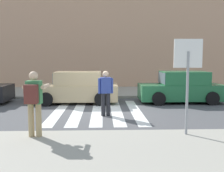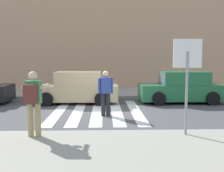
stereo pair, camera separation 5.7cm
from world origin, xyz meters
name	(u,v)px [view 2 (the right image)]	position (x,y,z in m)	size (l,w,h in m)	color
ground_plane	(97,112)	(0.00, 0.00, 0.00)	(120.00, 120.00, 0.00)	#4C4C4F
sidewalk_far	(100,92)	(0.00, 6.00, 0.07)	(60.00, 4.80, 0.14)	#9E998C
building_facade_far	(100,39)	(0.00, 10.40, 3.71)	(56.00, 4.00, 7.41)	tan
crosswalk_stripe_0	(59,111)	(-1.60, 0.20, 0.00)	(0.44, 5.20, 0.01)	silver
crosswalk_stripe_1	(78,111)	(-0.80, 0.20, 0.00)	(0.44, 5.20, 0.01)	silver
crosswalk_stripe_2	(97,111)	(0.00, 0.20, 0.00)	(0.44, 5.20, 0.01)	silver
crosswalk_stripe_3	(116,111)	(0.80, 0.20, 0.00)	(0.44, 5.20, 0.01)	silver
crosswalk_stripe_4	(136,111)	(1.60, 0.20, 0.00)	(0.44, 5.20, 0.01)	silver
stop_sign	(187,65)	(2.50, -3.65, 2.01)	(0.76, 0.08, 2.57)	gray
photographer_with_backpack	(33,98)	(-1.55, -3.77, 1.17)	(0.61, 0.86, 1.72)	tan
pedestrian_crossing	(106,91)	(0.34, -0.69, 0.97)	(0.57, 0.30, 1.72)	#232328
parked_car_tan	(77,88)	(-1.07, 2.30, 0.73)	(4.10, 1.92, 1.55)	tan
parked_car_green	(182,88)	(4.15, 2.30, 0.73)	(4.10, 1.92, 1.55)	#236B3D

